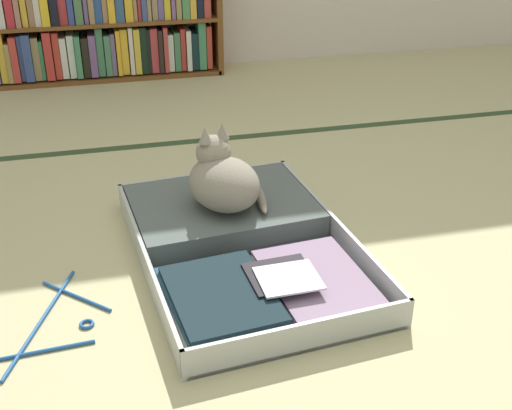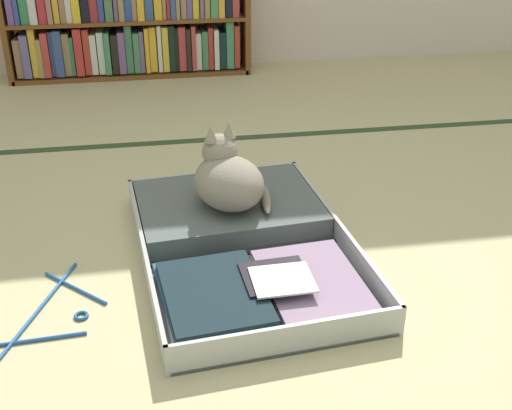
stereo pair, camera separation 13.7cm
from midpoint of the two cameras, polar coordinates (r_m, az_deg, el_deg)
name	(u,v)px [view 1 (the left image)]	position (r m, az deg, el deg)	size (l,w,h in m)	color
ground_plane	(278,296)	(1.93, -0.16, -7.86)	(10.00, 10.00, 0.00)	#C5BA89
tatami_border	(205,140)	(2.98, -5.71, 5.56)	(4.80, 0.05, 0.00)	#314627
open_suitcase	(236,239)	(2.12, -3.55, -2.99)	(0.72, 1.00, 0.09)	#B2B5B3
black_cat	(222,180)	(2.17, -4.74, 2.16)	(0.30, 0.33, 0.27)	gray
clothes_hanger	(56,322)	(1.92, -18.81, -9.53)	(0.31, 0.45, 0.01)	#205597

